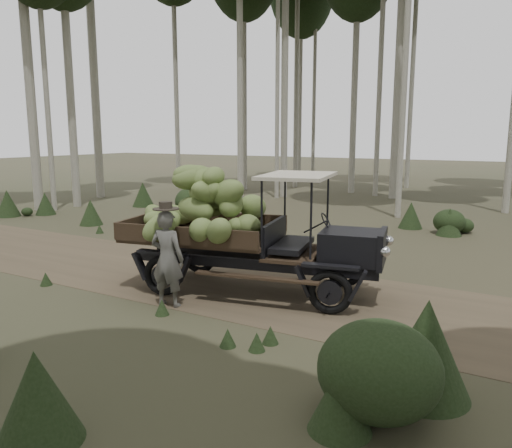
% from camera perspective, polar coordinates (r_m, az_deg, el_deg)
% --- Properties ---
extents(ground, '(120.00, 120.00, 0.00)m').
position_cam_1_polar(ground, '(12.10, -8.19, -5.83)').
color(ground, '#473D2B').
rests_on(ground, ground).
extents(dirt_track, '(70.00, 4.00, 0.01)m').
position_cam_1_polar(dirt_track, '(12.10, -8.19, -5.82)').
color(dirt_track, brown).
rests_on(dirt_track, ground).
extents(banana_truck, '(5.88, 3.29, 2.76)m').
position_cam_1_polar(banana_truck, '(10.68, -3.44, 0.99)').
color(banana_truck, black).
rests_on(banana_truck, ground).
extents(farmer, '(0.75, 0.57, 2.07)m').
position_cam_1_polar(farmer, '(9.81, -10.10, -3.77)').
color(farmer, '#55534D').
rests_on(farmer, ground).
extents(undergrowth, '(23.44, 18.24, 1.29)m').
position_cam_1_polar(undergrowth, '(12.67, -7.47, -2.72)').
color(undergrowth, '#233319').
rests_on(undergrowth, ground).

